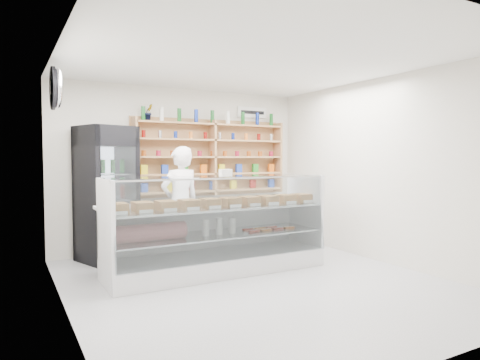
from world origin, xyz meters
TOP-DOWN VIEW (x-y plane):
  - room at (0.00, 0.00)m, footprint 5.00×5.00m
  - display_counter at (-0.20, 0.72)m, footprint 3.07×0.92m
  - shop_worker at (-0.41, 1.57)m, footprint 0.70×0.52m
  - drinks_cooler at (-1.40, 2.14)m, footprint 0.94×0.93m
  - wall_shelving at (0.50, 2.34)m, footprint 2.84×0.28m
  - potted_plant at (-0.66, 2.34)m, footprint 0.19×0.17m
  - security_mirror at (-2.17, 1.20)m, footprint 0.15×0.50m
  - wall_sign at (1.40, 2.47)m, footprint 0.62×0.03m

SIDE VIEW (x-z plane):
  - display_counter at x=-0.20m, z-range -0.30..1.03m
  - shop_worker at x=-0.41m, z-range 0.00..1.76m
  - drinks_cooler at x=-1.40m, z-range 0.00..2.07m
  - room at x=0.00m, z-range -1.10..3.90m
  - wall_shelving at x=0.50m, z-range 0.93..2.26m
  - potted_plant at x=-0.66m, z-range 2.20..2.48m
  - security_mirror at x=-2.17m, z-range 2.20..2.70m
  - wall_sign at x=1.40m, z-range 2.35..2.55m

